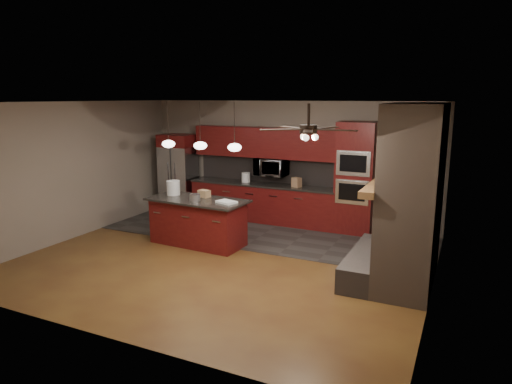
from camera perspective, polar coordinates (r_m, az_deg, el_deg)
The scene contains 22 objects.
ground at distance 8.36m, azimuth -3.92°, elevation -8.44°, with size 7.00×7.00×0.00m, color brown.
ceiling at distance 7.84m, azimuth -4.21°, elevation 11.14°, with size 7.00×6.00×0.02m, color white.
back_wall at distance 10.66m, azimuth 3.85°, elevation 3.77°, with size 7.00×0.02×2.80m, color #75675D.
right_wall at distance 7.00m, azimuth 21.81°, elevation -1.32°, with size 0.02×6.00×2.80m, color #75675D.
left_wall at distance 10.14m, azimuth -21.61°, elevation 2.54°, with size 0.02×6.00×2.80m, color #75675D.
slate_tile_patch at distance 9.88m, azimuth 1.18°, elevation -5.15°, with size 7.00×2.40×0.01m, color #302E2C.
fireplace_column at distance 7.45m, azimuth 18.42°, elevation -1.14°, with size 1.30×2.10×2.80m.
back_cabinetry at distance 10.69m, azimuth 0.94°, elevation 1.07°, with size 3.59×0.64×2.20m.
oven_tower at distance 9.91m, azimuth 12.36°, elevation 1.68°, with size 0.80×0.63×2.38m.
microwave at distance 10.55m, azimuth 1.95°, elevation 3.15°, with size 0.73×0.41×0.50m, color silver.
refrigerator at distance 11.68m, azimuth -9.53°, elevation 2.28°, with size 0.84×0.75×1.97m.
kitchen_island at distance 9.13m, azimuth -7.28°, elevation -3.67°, with size 2.04×1.01×0.92m.
white_bucket at distance 9.46m, azimuth -10.30°, elevation 0.51°, with size 0.27×0.27×0.29m, color silver.
paint_can at distance 8.85m, azimuth -7.63°, elevation -0.69°, with size 0.21×0.21×0.14m, color silver.
paint_tray at distance 8.65m, azimuth -3.71°, elevation -1.25°, with size 0.36×0.26×0.04m, color white.
cardboard_box at distance 9.17m, azimuth -6.49°, elevation -0.20°, with size 0.22×0.16×0.14m, color #98754E.
counter_bucket at distance 10.82m, azimuth -1.28°, elevation 1.84°, with size 0.20×0.20×0.23m, color white.
counter_box at distance 10.27m, azimuth 5.09°, elevation 1.21°, with size 0.19×0.15×0.21m, color #9D7351.
pendant_left at distance 9.37m, azimuth -10.88°, elevation 5.95°, with size 0.26×0.26×0.92m.
pendant_center at distance 8.95m, azimuth -6.97°, elevation 5.80°, with size 0.26×0.26×0.92m.
pendant_right at distance 8.58m, azimuth -2.70°, elevation 5.62°, with size 0.26×0.26×0.92m.
ceiling_fan at distance 6.38m, azimuth 6.56°, elevation 7.86°, with size 1.27×1.33×0.41m.
Camera 1 is at (3.85, -6.83, 2.89)m, focal length 32.00 mm.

